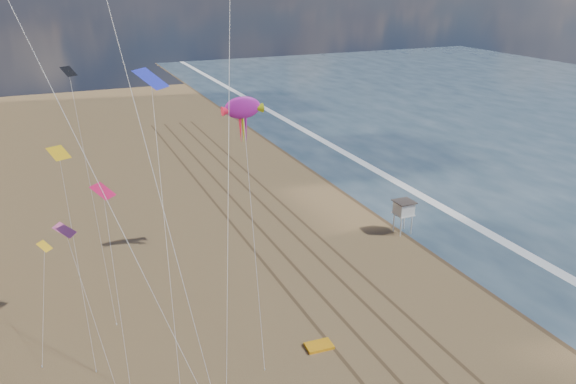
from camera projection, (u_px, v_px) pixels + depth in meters
The scene contains 7 objects.
wet_sand at pixel (397, 203), 67.60m from camera, with size 260.00×260.00×0.00m, color #42301E.
foam at pixel (426, 198), 69.15m from camera, with size 260.00×260.00×0.00m, color white.
tracks at pixel (309, 266), 52.95m from camera, with size 7.68×120.00×0.01m.
lifeguard_stand at pixel (404, 208), 58.88m from camera, with size 2.00×2.00×3.62m.
grounded_kite at pixel (319, 346), 41.31m from camera, with size 1.99×1.26×0.23m, color #FDA315.
show_kite at pixel (243, 108), 50.25m from camera, with size 4.34×9.08×22.53m.
small_kites at pixel (73, 151), 36.04m from camera, with size 11.69×16.86×15.21m.
Camera 1 is at (-17.86, -12.31, 25.52)m, focal length 35.00 mm.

